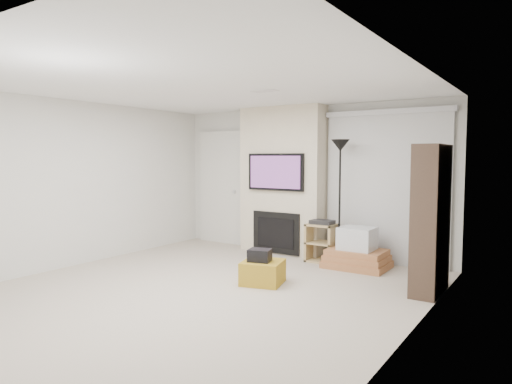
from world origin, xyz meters
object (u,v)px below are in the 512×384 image
Objects in this scene: av_stand at (322,240)px; bookshelf at (431,219)px; box_stack at (357,252)px; ottoman at (263,272)px; floor_lamp at (340,166)px.

av_stand is 0.37× the size of bookshelf.
bookshelf reaches higher than box_stack.
av_stand reaches higher than ottoman.
bookshelf is (1.90, 0.79, 0.75)m from ottoman.
av_stand reaches higher than box_stack.
bookshelf reaches higher than ottoman.
ottoman is 2.16m from floor_lamp.
av_stand is at bearing 156.38° from bookshelf.
bookshelf is at bearing -28.80° from floor_lamp.
ottoman is 0.76× the size of av_stand.
floor_lamp reaches higher than av_stand.
ottoman is 1.66m from box_stack.
av_stand is at bearing -167.45° from floor_lamp.
bookshelf is at bearing -23.62° from av_stand.
ottoman is 1.59m from av_stand.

